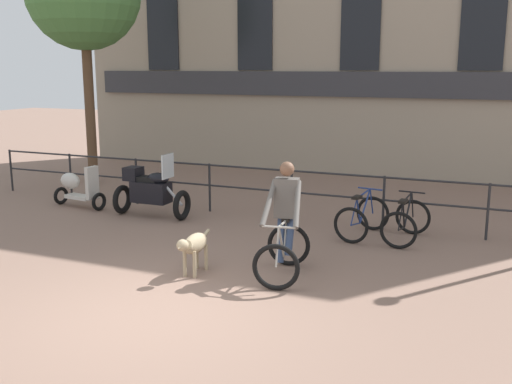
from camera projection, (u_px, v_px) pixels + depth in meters
ground_plane at (153, 314)px, 7.61m from camera, size 60.00×60.00×0.00m
canal_railing at (292, 186)px, 12.15m from camera, size 15.05×0.05×1.05m
cyclist_with_bike at (284, 225)px, 8.91m from camera, size 0.88×1.28×1.70m
dog at (194, 245)px, 8.98m from camera, size 0.27×0.99×0.64m
parked_motorcycle at (150, 190)px, 12.44m from camera, size 1.58×0.63×1.35m
parked_bicycle_near_lamp at (362, 218)px, 11.01m from camera, size 0.83×1.20×0.86m
parked_bicycle_mid_left at (406, 222)px, 10.71m from camera, size 0.75×1.16×0.86m
parked_scooter at (77, 187)px, 13.31m from camera, size 1.32×0.58×0.96m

